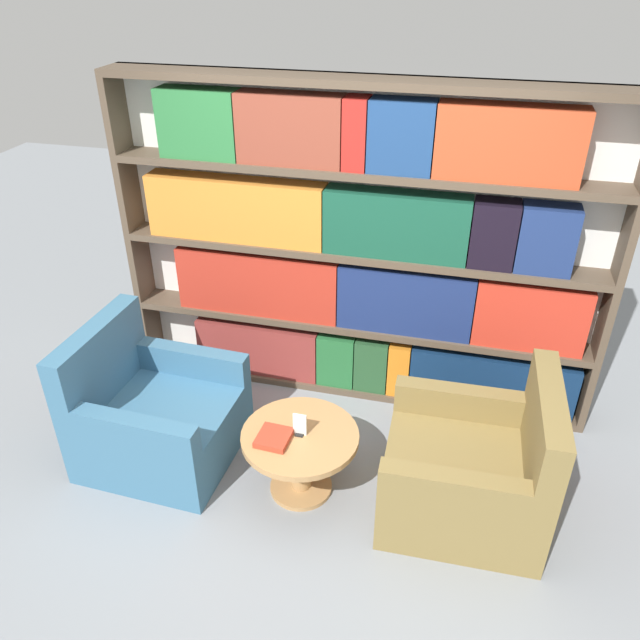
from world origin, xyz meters
The scene contains 7 objects.
ground_plane centered at (0.00, 0.00, 0.00)m, with size 14.00×14.00×0.00m, color gray.
bookshelf centered at (0.04, 1.50, 1.13)m, with size 3.44×0.30×2.32m.
armchair_left centered at (-1.14, 0.43, 0.30)m, with size 0.97×0.93×0.94m.
armchair_right centered at (0.94, 0.43, 0.30)m, with size 0.96×0.91×0.94m.
coffee_table centered at (-0.10, 0.33, 0.33)m, with size 0.72×0.72×0.46m.
table_sign centered at (-0.10, 0.33, 0.52)m, with size 0.08×0.06×0.15m.
stray_book centered at (-0.24, 0.24, 0.48)m, with size 0.20×0.21×0.04m.
Camera 1 is at (0.72, -2.43, 3.02)m, focal length 35.00 mm.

